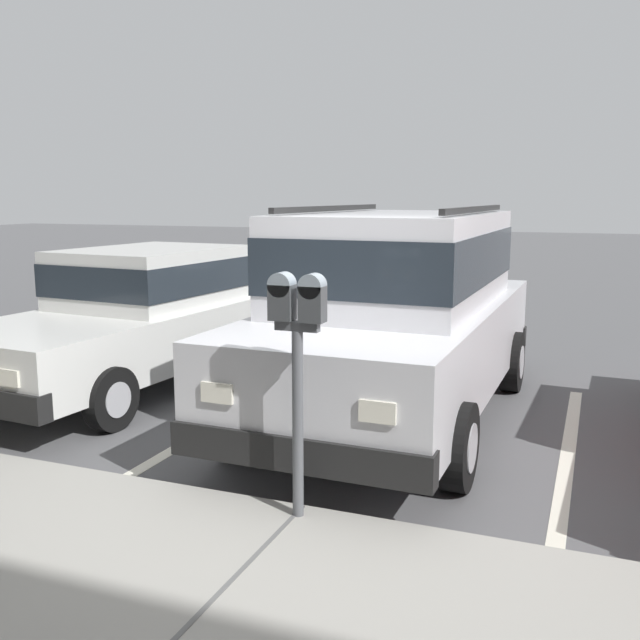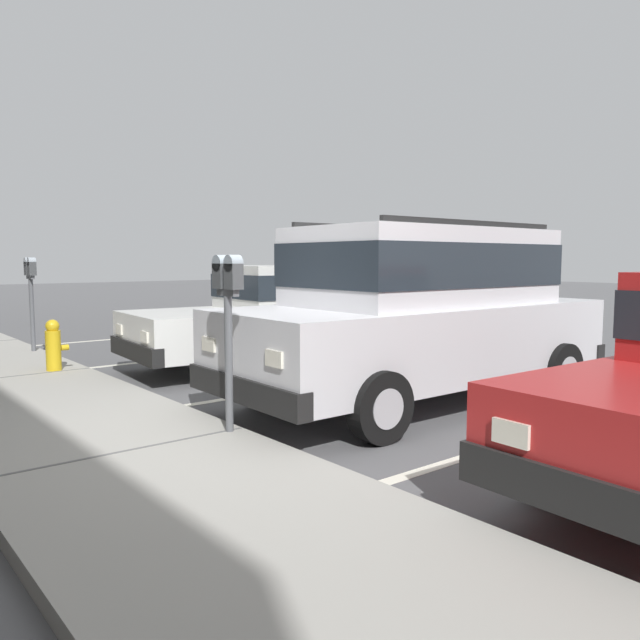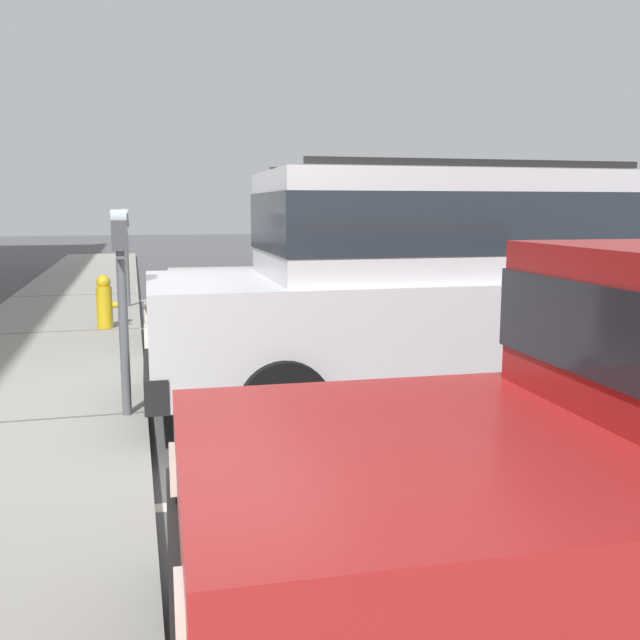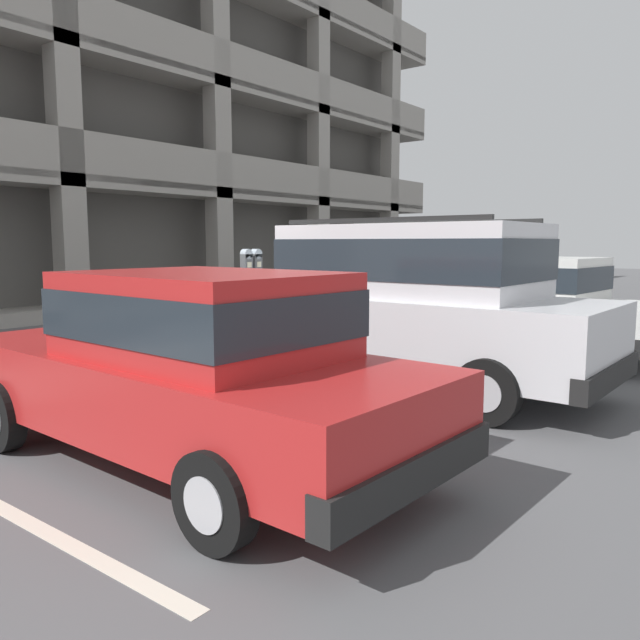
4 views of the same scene
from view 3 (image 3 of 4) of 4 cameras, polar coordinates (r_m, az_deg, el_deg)
ground_plane at (r=5.77m, az=-11.56°, el=-8.72°), size 80.00×80.00×0.10m
parking_stall_lines at (r=7.44m, az=-1.42°, el=-4.08°), size 12.64×4.80×0.01m
silver_suv at (r=6.08m, az=9.24°, el=3.23°), size 2.08×4.81×2.03m
dark_hatchback at (r=9.02m, az=2.67°, el=3.48°), size 2.08×4.60×1.54m
parking_meter_near at (r=5.49m, az=-15.64°, el=4.34°), size 0.35×0.12×1.55m
parking_meter_far at (r=11.74m, az=-15.30°, el=6.65°), size 0.35×0.12×1.55m
fire_hydrant at (r=9.71m, az=-16.85°, el=1.37°), size 0.30×0.30×0.70m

